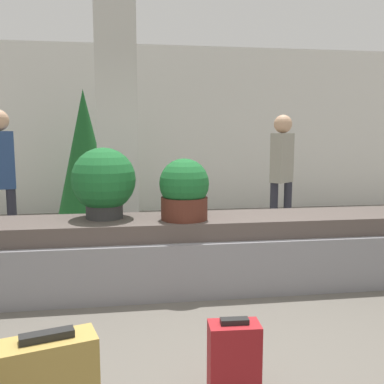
{
  "coord_description": "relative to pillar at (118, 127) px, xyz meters",
  "views": [
    {
      "loc": [
        -0.61,
        -2.53,
        1.5
      ],
      "look_at": [
        0.0,
        1.57,
        0.95
      ],
      "focal_mm": 40.0,
      "sensor_mm": 36.0,
      "label": 1
    }
  ],
  "objects": [
    {
      "name": "traveler_1",
      "position": [
        2.21,
        0.15,
        -0.53
      ],
      "size": [
        0.36,
        0.34,
        1.77
      ],
      "rotation": [
        0.0,
        0.0,
        0.65
      ],
      "color": "#282833",
      "rests_on": "ground_plane"
    },
    {
      "name": "decorated_tree",
      "position": [
        -0.58,
        1.71,
        -0.4
      ],
      "size": [
        0.92,
        0.92,
        2.23
      ],
      "color": "#4C331E",
      "rests_on": "ground_plane"
    },
    {
      "name": "suitcase_4",
      "position": [
        0.7,
        -3.26,
        -1.37
      ],
      "size": [
        0.3,
        0.18,
        0.48
      ],
      "rotation": [
        0.0,
        0.0,
        -0.05
      ],
      "color": "maroon",
      "rests_on": "ground_plane"
    },
    {
      "name": "ground_plane",
      "position": [
        0.74,
        -2.95,
        -1.6
      ],
      "size": [
        18.0,
        18.0,
        0.0
      ],
      "primitive_type": "plane",
      "color": "#59544C"
    },
    {
      "name": "potted_plant_1",
      "position": [
        0.65,
        -1.48,
        -0.62
      ],
      "size": [
        0.48,
        0.48,
        0.58
      ],
      "color": "#4C2319",
      "rests_on": "carousel"
    },
    {
      "name": "pillar",
      "position": [
        0.0,
        0.0,
        0.0
      ],
      "size": [
        0.49,
        0.49,
        3.2
      ],
      "color": "beige",
      "rests_on": "ground_plane"
    },
    {
      "name": "potted_plant_0",
      "position": [
        -0.12,
        -1.3,
        -0.55
      ],
      "size": [
        0.62,
        0.62,
        0.69
      ],
      "color": "#2D2D2D",
      "rests_on": "carousel"
    },
    {
      "name": "back_wall",
      "position": [
        0.74,
        2.96,
        -0.0
      ],
      "size": [
        18.0,
        0.06,
        3.2
      ],
      "color": "silver",
      "rests_on": "ground_plane"
    },
    {
      "name": "traveler_2",
      "position": [
        -1.38,
        -0.15,
        -0.51
      ],
      "size": [
        0.35,
        0.25,
        1.8
      ],
      "rotation": [
        0.0,
        0.0,
        0.23
      ],
      "color": "#282833",
      "rests_on": "ground_plane"
    },
    {
      "name": "carousel",
      "position": [
        0.74,
        -1.38,
        -1.27
      ],
      "size": [
        7.65,
        0.86,
        0.7
      ],
      "color": "gray",
      "rests_on": "ground_plane"
    }
  ]
}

